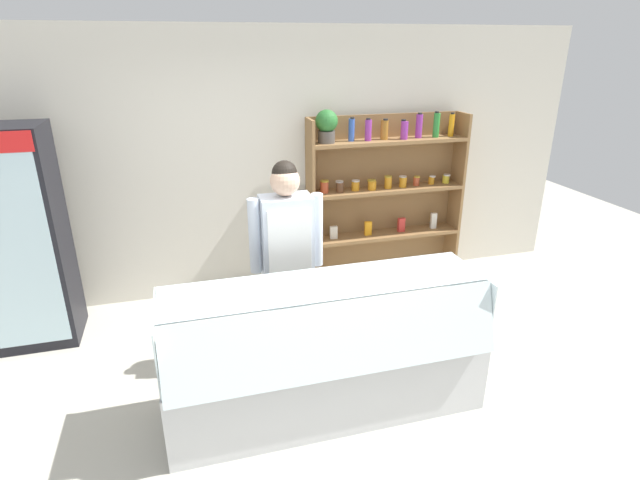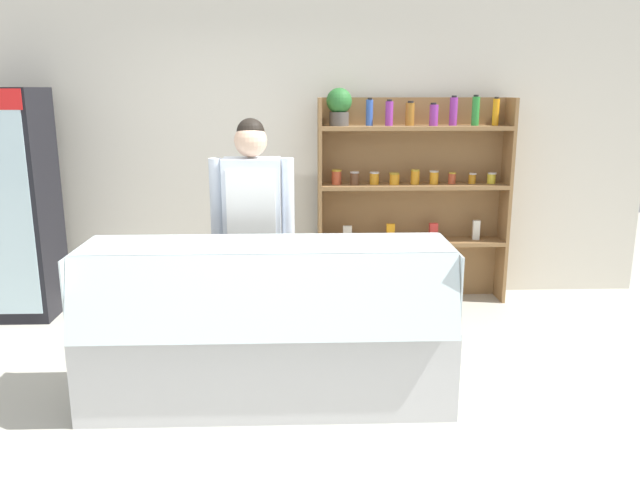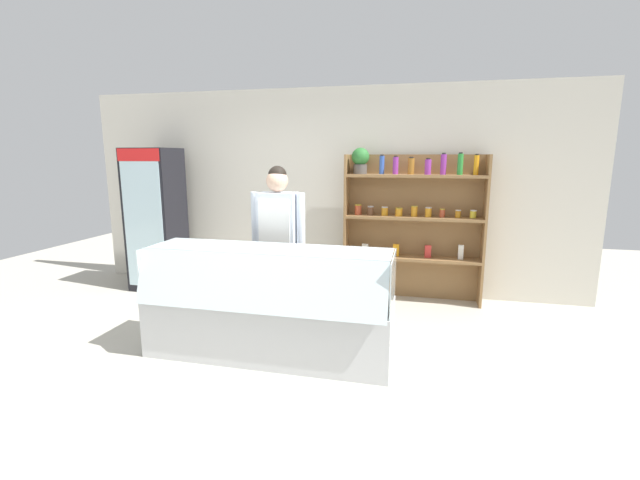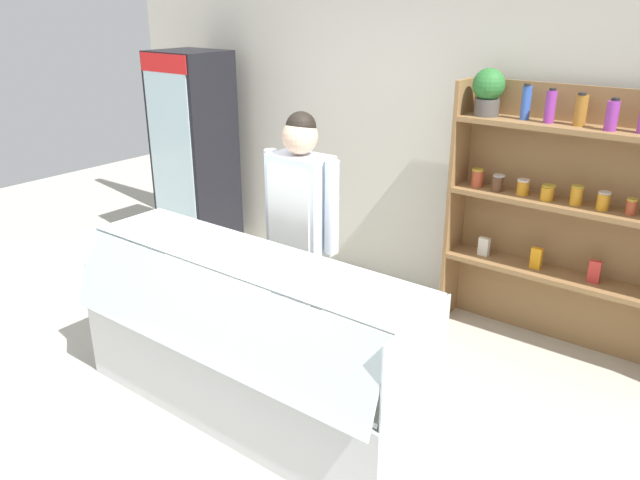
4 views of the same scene
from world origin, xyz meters
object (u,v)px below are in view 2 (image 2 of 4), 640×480
at_px(shelving_unit, 407,185).
at_px(deli_display_case, 268,353).
at_px(drinks_fridge, 11,205).
at_px(shop_clerk, 253,220).

xyz_separation_m(shelving_unit, deli_display_case, (-1.18, -1.93, -0.76)).
distance_m(drinks_fridge, shop_clerk, 2.30).
height_order(drinks_fridge, deli_display_case, drinks_fridge).
relative_size(deli_display_case, shop_clerk, 1.30).
distance_m(shelving_unit, shop_clerk, 1.82).
xyz_separation_m(drinks_fridge, shop_clerk, (2.09, -0.96, 0.06)).
xyz_separation_m(deli_display_case, shop_clerk, (-0.12, 0.66, 0.71)).
xyz_separation_m(shelving_unit, shop_clerk, (-1.30, -1.27, -0.05)).
bearing_deg(shop_clerk, drinks_fridge, 155.25).
height_order(drinks_fridge, shelving_unit, drinks_fridge).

